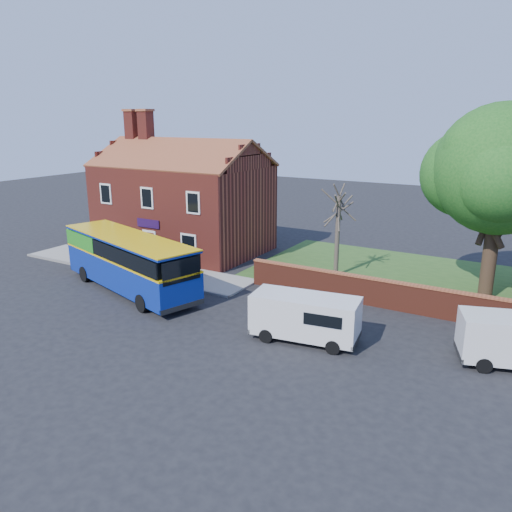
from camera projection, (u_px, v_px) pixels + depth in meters
The scene contains 10 objects.
ground at pixel (155, 314), 26.28m from camera, with size 120.00×120.00×0.00m, color black.
pavement at pixel (134, 267), 34.45m from camera, with size 18.00×3.50×0.12m, color gray.
kerb at pixel (115, 273), 32.99m from camera, with size 18.00×0.15×0.14m, color slate.
grass_strip at pixel (458, 285), 30.79m from camera, with size 26.00×12.00×0.04m, color #426B28.
shop_building at pixel (184, 206), 38.35m from camera, with size 12.30×8.13×10.50m.
boundary_wall at pixel (440, 303), 25.58m from camera, with size 22.00×0.38×1.60m.
bus at pixel (126, 259), 29.65m from camera, with size 11.27×5.83×3.33m.
van_near at pixel (305, 316), 22.91m from camera, with size 5.13×2.62×2.15m.
large_tree at pixel (503, 173), 26.77m from camera, with size 8.91×7.05×10.86m.
bare_tree at pixel (338, 232), 31.85m from camera, with size 2.15×2.56×5.73m.
Camera 1 is at (16.93, -18.49, 10.00)m, focal length 35.00 mm.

